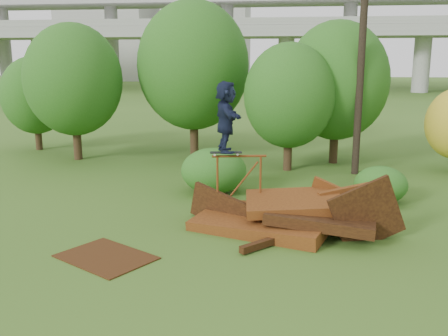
# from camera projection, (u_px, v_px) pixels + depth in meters

# --- Properties ---
(ground) EXTENTS (240.00, 240.00, 0.00)m
(ground) POSITION_uv_depth(u_px,v_px,m) (247.00, 254.00, 11.58)
(ground) COLOR #2D5116
(ground) RESTS_ON ground
(scrap_pile) EXTENTS (5.77, 3.59, 2.02)m
(scrap_pile) POSITION_uv_depth(u_px,v_px,m) (286.00, 216.00, 13.17)
(scrap_pile) COLOR #48230C
(scrap_pile) RESTS_ON ground
(grind_rail) EXTENTS (1.47, 0.35, 1.89)m
(grind_rail) POSITION_uv_depth(u_px,v_px,m) (239.00, 179.00, 13.69)
(grind_rail) COLOR brown
(grind_rail) RESTS_ON ground
(skateboard) EXTENTS (0.89, 0.39, 0.09)m
(skateboard) POSITION_uv_depth(u_px,v_px,m) (226.00, 153.00, 13.51)
(skateboard) COLOR black
(skateboard) RESTS_ON grind_rail
(skater) EXTENTS (1.01, 1.85, 1.90)m
(skater) POSITION_uv_depth(u_px,v_px,m) (226.00, 117.00, 13.30)
(skater) COLOR #151C34
(skater) RESTS_ON skateboard
(flat_plate) EXTENTS (2.54, 2.34, 0.03)m
(flat_plate) POSITION_uv_depth(u_px,v_px,m) (106.00, 257.00, 11.39)
(flat_plate) COLOR #3B1F0C
(flat_plate) RESTS_ON ground
(tree_0) EXTENTS (4.25, 4.25, 6.00)m
(tree_0) POSITION_uv_depth(u_px,v_px,m) (73.00, 80.00, 21.80)
(tree_0) COLOR black
(tree_0) RESTS_ON ground
(tree_1) EXTENTS (5.08, 5.08, 7.07)m
(tree_1) POSITION_uv_depth(u_px,v_px,m) (193.00, 66.00, 22.66)
(tree_1) COLOR black
(tree_1) RESTS_ON ground
(tree_2) EXTENTS (3.62, 3.62, 5.11)m
(tree_2) POSITION_uv_depth(u_px,v_px,m) (289.00, 96.00, 19.73)
(tree_2) COLOR black
(tree_2) RESTS_ON ground
(tree_3) EXTENTS (4.36, 4.36, 6.05)m
(tree_3) POSITION_uv_depth(u_px,v_px,m) (337.00, 81.00, 21.04)
(tree_3) COLOR black
(tree_3) RESTS_ON ground
(tree_6) EXTENTS (3.29, 3.29, 4.59)m
(tree_6) POSITION_uv_depth(u_px,v_px,m) (35.00, 95.00, 24.40)
(tree_6) COLOR black
(tree_6) RESTS_ON ground
(shrub_left) EXTENTS (2.21, 2.04, 1.53)m
(shrub_left) POSITION_uv_depth(u_px,v_px,m) (214.00, 171.00, 16.75)
(shrub_left) COLOR #1E4C14
(shrub_left) RESTS_ON ground
(shrub_right) EXTENTS (1.66, 1.52, 1.17)m
(shrub_right) POSITION_uv_depth(u_px,v_px,m) (381.00, 185.00, 15.61)
(shrub_right) COLOR #1E4C14
(shrub_right) RESTS_ON ground
(utility_pole) EXTENTS (1.40, 0.28, 10.46)m
(utility_pole) POSITION_uv_depth(u_px,v_px,m) (363.00, 35.00, 18.58)
(utility_pole) COLOR black
(utility_pole) RESTS_ON ground
(freeway_overpass) EXTENTS (160.00, 15.00, 13.70)m
(freeway_overpass) POSITION_uv_depth(u_px,v_px,m) (287.00, 16.00, 70.27)
(freeway_overpass) COLOR gray
(freeway_overpass) RESTS_ON ground
(building_right) EXTENTS (14.00, 14.00, 28.00)m
(building_right) POSITION_uv_depth(u_px,v_px,m) (216.00, 14.00, 109.40)
(building_right) COLOR #9E9E99
(building_right) RESTS_ON ground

